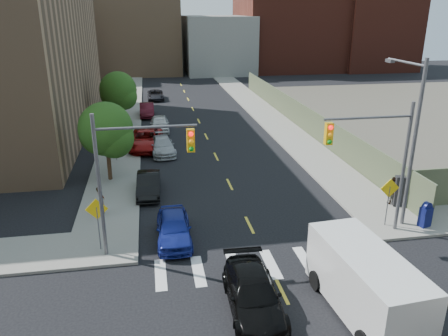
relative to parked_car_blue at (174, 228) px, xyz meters
name	(u,v)px	position (x,y,z in m)	size (l,w,h in m)	color
ground	(297,321)	(4.20, -7.00, -0.73)	(160.00, 160.00, 0.00)	black
sidewalk_nw	(127,105)	(-3.55, 34.50, -0.66)	(3.50, 73.00, 0.15)	gray
sidewalk_ne	(250,101)	(11.95, 34.50, -0.66)	(3.50, 73.00, 0.15)	gray
fence_north	(298,115)	(13.80, 21.00, 0.52)	(0.12, 44.00, 2.50)	#555F42
bg_bldg_west	(47,41)	(-17.80, 63.00, 5.27)	(14.00, 18.00, 12.00)	#592319
bg_bldg_midwest	(140,30)	(-1.80, 65.00, 6.77)	(14.00, 16.00, 15.00)	#8C6B4C
bg_bldg_center	(217,44)	(12.20, 63.00, 4.27)	(12.00, 16.00, 10.00)	gray
bg_bldg_east	(287,26)	(26.20, 65.00, 7.27)	(18.00, 18.00, 16.00)	#592319
bg_bldg_fareast	(370,21)	(42.20, 63.00, 8.27)	(14.00, 16.00, 18.00)	#592319
signal_nw	(132,166)	(-1.78, -1.00, 3.80)	(4.59, 0.30, 7.00)	#59595E
signal_ne	(378,152)	(10.18, -1.00, 3.80)	(4.59, 0.30, 7.00)	#59595E
streetlight_ne	(411,132)	(12.40, -0.10, 4.49)	(0.25, 3.70, 9.00)	#59595E
warn_sign_nw	(97,215)	(-3.60, -0.50, 1.26)	(1.06, 0.06, 2.83)	#59595E
warn_sign_ne	(389,194)	(11.40, -0.50, 1.26)	(1.06, 0.06, 2.83)	#59595E
warn_sign_midwest	(115,137)	(-3.60, 13.00, 1.26)	(1.06, 0.06, 2.83)	#59595E
tree_west_near	(106,132)	(-3.80, 9.05, 2.75)	(3.66, 3.64, 5.52)	#332114
tree_west_far	(118,92)	(-3.80, 24.05, 2.75)	(3.66, 3.64, 5.52)	#332114
parked_car_blue	(174,228)	(0.00, 0.00, 0.00)	(1.73, 4.29, 1.46)	navy
parked_car_black	(149,184)	(-1.19, 6.25, -0.05)	(1.44, 4.12, 1.36)	black
parked_car_red	(146,139)	(-1.30, 16.22, 0.05)	(2.60, 5.65, 1.57)	maroon
parked_car_silver	(162,146)	(0.00, 14.58, -0.07)	(1.86, 4.58, 1.33)	#A2A5AA
parked_car_white	(160,124)	(0.00, 21.51, 0.03)	(1.80, 4.47, 1.52)	silver
parked_car_maroon	(147,110)	(-1.16, 28.17, -0.01)	(1.52, 4.36, 1.44)	#440D17
parked_car_grey	(156,95)	(0.00, 37.54, -0.12)	(2.05, 4.44, 1.23)	black
black_sedan	(253,294)	(2.72, -6.04, -0.02)	(2.00, 4.92, 1.43)	black
cargo_van	(363,279)	(6.88, -6.74, 0.65)	(2.77, 5.91, 2.63)	silver
mailbox	(426,215)	(13.40, -1.00, 0.11)	(0.68, 0.59, 1.42)	#0E1452
payphone	(399,191)	(13.40, 1.69, 0.34)	(0.55, 0.45, 1.85)	black
pedestrian_west	(101,201)	(-3.87, 3.42, 0.27)	(0.62, 0.41, 1.70)	gray
pedestrian_east	(392,190)	(13.18, 2.01, 0.27)	(0.83, 0.65, 1.71)	gray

